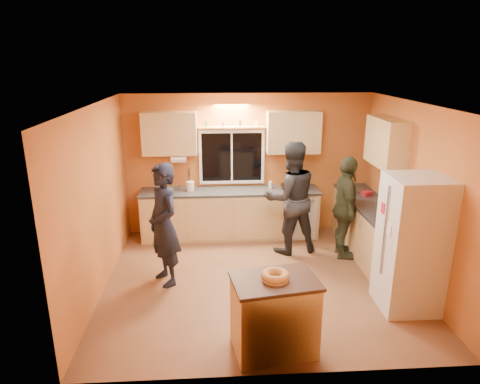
{
  "coord_description": "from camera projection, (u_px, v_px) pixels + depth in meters",
  "views": [
    {
      "loc": [
        -0.64,
        -5.69,
        3.19
      ],
      "look_at": [
        -0.25,
        0.4,
        1.27
      ],
      "focal_mm": 32.0,
      "sensor_mm": 36.0,
      "label": 1
    }
  ],
  "objects": [
    {
      "name": "back_counter",
      "position": [
        250.0,
        213.0,
        7.9
      ],
      "size": [
        4.23,
        0.62,
        0.9
      ],
      "color": "tan",
      "rests_on": "ground"
    },
    {
      "name": "person_left",
      "position": [
        164.0,
        225.0,
        6.12
      ],
      "size": [
        0.7,
        0.79,
        1.81
      ],
      "primitive_type": "imported",
      "rotation": [
        0.0,
        0.0,
        -1.06
      ],
      "color": "black",
      "rests_on": "ground"
    },
    {
      "name": "person_right",
      "position": [
        346.0,
        208.0,
        6.97
      ],
      "size": [
        0.51,
        1.04,
        1.71
      ],
      "primitive_type": "imported",
      "rotation": [
        0.0,
        0.0,
        1.47
      ],
      "color": "#2D311F",
      "rests_on": "ground"
    },
    {
      "name": "ground",
      "position": [
        258.0,
        280.0,
        6.41
      ],
      "size": [
        4.5,
        4.5,
        0.0
      ],
      "primitive_type": "plane",
      "color": "brown",
      "rests_on": "ground"
    },
    {
      "name": "bundt_pastry",
      "position": [
        275.0,
        276.0,
        4.62
      ],
      "size": [
        0.31,
        0.31,
        0.09
      ],
      "primitive_type": "torus",
      "color": "tan",
      "rests_on": "island"
    },
    {
      "name": "person_center",
      "position": [
        290.0,
        198.0,
        7.13
      ],
      "size": [
        1.05,
        0.89,
        1.91
      ],
      "primitive_type": "imported",
      "rotation": [
        0.0,
        0.0,
        3.34
      ],
      "color": "black",
      "rests_on": "ground"
    },
    {
      "name": "island",
      "position": [
        274.0,
        315.0,
        4.77
      ],
      "size": [
        1.01,
        0.77,
        0.9
      ],
      "rotation": [
        0.0,
        0.0,
        0.16
      ],
      "color": "tan",
      "rests_on": "ground"
    },
    {
      "name": "red_box",
      "position": [
        367.0,
        193.0,
        7.45
      ],
      "size": [
        0.2,
        0.17,
        0.07
      ],
      "primitive_type": "cube",
      "rotation": [
        0.0,
        0.0,
        0.42
      ],
      "color": "#B11B2A",
      "rests_on": "right_counter"
    },
    {
      "name": "mixing_bowl",
      "position": [
        289.0,
        187.0,
        7.8
      ],
      "size": [
        0.4,
        0.4,
        0.08
      ],
      "primitive_type": "imported",
      "rotation": [
        0.0,
        0.0,
        -0.26
      ],
      "color": "black",
      "rests_on": "back_counter"
    },
    {
      "name": "potted_plant",
      "position": [
        390.0,
        212.0,
        6.26
      ],
      "size": [
        0.3,
        0.28,
        0.26
      ],
      "primitive_type": "imported",
      "rotation": [
        0.0,
        0.0,
        -0.41
      ],
      "color": "gray",
      "rests_on": "right_counter"
    },
    {
      "name": "room_shell",
      "position": [
        265.0,
        169.0,
        6.33
      ],
      "size": [
        4.54,
        4.04,
        2.61
      ],
      "color": "orange",
      "rests_on": "ground"
    },
    {
      "name": "right_counter",
      "position": [
        376.0,
        236.0,
        6.87
      ],
      "size": [
        0.62,
        1.84,
        0.9
      ],
      "color": "tan",
      "rests_on": "ground"
    },
    {
      "name": "utensil_crock",
      "position": [
        190.0,
        186.0,
        7.7
      ],
      "size": [
        0.14,
        0.14,
        0.17
      ],
      "primitive_type": "cylinder",
      "color": "#EEE4C7",
      "rests_on": "back_counter"
    },
    {
      "name": "refrigerator",
      "position": [
        412.0,
        244.0,
        5.5
      ],
      "size": [
        0.72,
        0.7,
        1.8
      ],
      "primitive_type": "cube",
      "color": "silver",
      "rests_on": "ground"
    }
  ]
}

